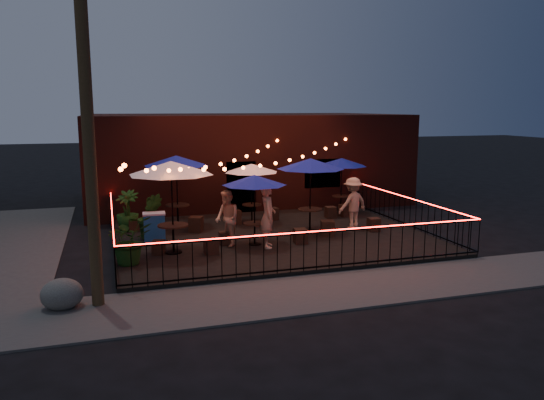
{
  "coord_description": "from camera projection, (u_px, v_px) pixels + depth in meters",
  "views": [
    {
      "loc": [
        -5.05,
        -14.31,
        4.32
      ],
      "look_at": [
        0.18,
        2.48,
        1.24
      ],
      "focal_mm": 35.0,
      "sensor_mm": 36.0,
      "label": 1
    }
  ],
  "objects": [
    {
      "name": "utility_pole",
      "position": [
        88.0,
        123.0,
        10.96
      ],
      "size": [
        0.26,
        0.26,
        8.0
      ],
      "primitive_type": "cylinder",
      "color": "#3C2F18",
      "rests_on": "ground"
    },
    {
      "name": "patron_b",
      "position": [
        227.0,
        218.0,
        16.05
      ],
      "size": [
        0.83,
        0.97,
        1.71
      ],
      "primitive_type": "imported",
      "rotation": [
        0.0,
        0.0,
        -1.32
      ],
      "color": "tan",
      "rests_on": "patio"
    },
    {
      "name": "cafe_table_2",
      "position": [
        254.0,
        181.0,
        15.99
      ],
      "size": [
        2.4,
        2.4,
        2.16
      ],
      "rotation": [
        0.0,
        0.0,
        -0.26
      ],
      "color": "black",
      "rests_on": "patio"
    },
    {
      "name": "bistro_chair_3",
      "position": [
        196.0,
        224.0,
        17.98
      ],
      "size": [
        0.57,
        0.57,
        0.51
      ],
      "primitive_type": "cube",
      "rotation": [
        0.0,
        0.0,
        2.71
      ],
      "color": "black",
      "rests_on": "patio"
    },
    {
      "name": "fence_right",
      "position": [
        405.0,
        211.0,
        18.91
      ],
      "size": [
        0.04,
        8.0,
        1.04
      ],
      "rotation": [
        0.0,
        0.0,
        1.57
      ],
      "color": "black",
      "rests_on": "patio"
    },
    {
      "name": "potted_shrub_b",
      "position": [
        150.0,
        216.0,
        17.02
      ],
      "size": [
        0.82,
        0.67,
        1.46
      ],
      "primitive_type": "imported",
      "rotation": [
        0.0,
        0.0,
        -0.02
      ],
      "color": "#153B11",
      "rests_on": "patio"
    },
    {
      "name": "cafe_table_0",
      "position": [
        171.0,
        169.0,
        14.98
      ],
      "size": [
        3.21,
        3.21,
        2.67
      ],
      "rotation": [
        0.0,
        0.0,
        0.42
      ],
      "color": "black",
      "rests_on": "patio"
    },
    {
      "name": "bistro_chair_0",
      "position": [
        159.0,
        247.0,
        15.21
      ],
      "size": [
        0.42,
        0.42,
        0.4
      ],
      "primitive_type": "cube",
      "rotation": [
        0.0,
        0.0,
        -0.3
      ],
      "color": "black",
      "rests_on": "patio"
    },
    {
      "name": "fence_left",
      "position": [
        113.0,
        230.0,
        15.98
      ],
      "size": [
        0.04,
        8.0,
        1.04
      ],
      "rotation": [
        0.0,
        0.0,
        1.57
      ],
      "color": "black",
      "rests_on": "patio"
    },
    {
      "name": "potted_shrub_c",
      "position": [
        127.0,
        211.0,
        18.04
      ],
      "size": [
        1.02,
        1.02,
        1.39
      ],
      "primitive_type": "imported",
      "rotation": [
        0.0,
        0.0,
        -0.4
      ],
      "color": "#103F12",
      "rests_on": "patio"
    },
    {
      "name": "festoon_lights",
      "position": [
        243.0,
        166.0,
        16.55
      ],
      "size": [
        10.02,
        8.72,
        1.32
      ],
      "color": "#EC531C",
      "rests_on": "ground"
    },
    {
      "name": "bistro_chair_9",
      "position": [
        374.0,
        225.0,
        18.07
      ],
      "size": [
        0.41,
        0.41,
        0.45
      ],
      "primitive_type": "cube",
      "rotation": [
        0.0,
        0.0,
        3.05
      ],
      "color": "black",
      "rests_on": "patio"
    },
    {
      "name": "patron_c",
      "position": [
        353.0,
        203.0,
        18.36
      ],
      "size": [
        1.29,
        0.96,
        1.79
      ],
      "primitive_type": "imported",
      "rotation": [
        0.0,
        0.0,
        3.42
      ],
      "color": "tan",
      "rests_on": "patio"
    },
    {
      "name": "patio",
      "position": [
        271.0,
        237.0,
        17.55
      ],
      "size": [
        10.0,
        8.0,
        0.15
      ],
      "primitive_type": "cube",
      "color": "black",
      "rests_on": "ground"
    },
    {
      "name": "cafe_table_3",
      "position": [
        252.0,
        169.0,
        19.15
      ],
      "size": [
        2.01,
        2.01,
        2.16
      ],
      "rotation": [
        0.0,
        0.0,
        0.03
      ],
      "color": "black",
      "rests_on": "patio"
    },
    {
      "name": "cafe_table_1",
      "position": [
        176.0,
        162.0,
        18.44
      ],
      "size": [
        3.02,
        3.02,
        2.52
      ],
      "rotation": [
        0.0,
        0.0,
        0.43
      ],
      "color": "black",
      "rests_on": "patio"
    },
    {
      "name": "bistro_chair_10",
      "position": [
        330.0,
        212.0,
        20.21
      ],
      "size": [
        0.38,
        0.38,
        0.43
      ],
      "primitive_type": "cube",
      "rotation": [
        0.0,
        0.0,
        -0.03
      ],
      "color": "black",
      "rests_on": "patio"
    },
    {
      "name": "bistro_chair_6",
      "position": [
        234.0,
        217.0,
        19.14
      ],
      "size": [
        0.46,
        0.46,
        0.51
      ],
      "primitive_type": "cube",
      "rotation": [
        0.0,
        0.0,
        0.07
      ],
      "color": "black",
      "rests_on": "patio"
    },
    {
      "name": "cafe_table_4",
      "position": [
        311.0,
        165.0,
        17.67
      ],
      "size": [
        2.99,
        2.99,
        2.49
      ],
      "rotation": [
        0.0,
        0.0,
        0.42
      ],
      "color": "black",
      "rests_on": "patio"
    },
    {
      "name": "bistro_chair_2",
      "position": [
        133.0,
        225.0,
        18.05
      ],
      "size": [
        0.46,
        0.46,
        0.45
      ],
      "primitive_type": "cube",
      "rotation": [
        0.0,
        0.0,
        0.26
      ],
      "color": "black",
      "rests_on": "patio"
    },
    {
      "name": "bistro_chair_11",
      "position": [
        345.0,
        210.0,
        20.5
      ],
      "size": [
        0.46,
        0.46,
        0.46
      ],
      "primitive_type": "cube",
      "rotation": [
        0.0,
        0.0,
        3.34
      ],
      "color": "black",
      "rests_on": "patio"
    },
    {
      "name": "patron_a",
      "position": [
        268.0,
        216.0,
        15.85
      ],
      "size": [
        0.62,
        0.8,
        1.93
      ],
      "primitive_type": "imported",
      "rotation": [
        0.0,
        0.0,
        1.32
      ],
      "color": "beige",
      "rests_on": "patio"
    },
    {
      "name": "potted_shrub_a",
      "position": [
        129.0,
        240.0,
        14.21
      ],
      "size": [
        1.45,
        1.35,
        1.33
      ],
      "primitive_type": "imported",
      "rotation": [
        0.0,
        0.0,
        0.3
      ],
      "color": "#15350A",
      "rests_on": "patio"
    },
    {
      "name": "bistro_chair_5",
      "position": [
        300.0,
        236.0,
        16.43
      ],
      "size": [
        0.42,
        0.42,
        0.46
      ],
      "primitive_type": "cube",
      "rotation": [
        0.0,
        0.0,
        3.05
      ],
      "color": "black",
      "rests_on": "patio"
    },
    {
      "name": "bistro_chair_7",
      "position": [
        272.0,
        214.0,
        19.86
      ],
      "size": [
        0.44,
        0.44,
        0.45
      ],
      "primitive_type": "cube",
      "rotation": [
        0.0,
        0.0,
        3.29
      ],
      "color": "black",
      "rests_on": "patio"
    },
    {
      "name": "sidewalk",
      "position": [
        336.0,
        290.0,
        12.62
      ],
      "size": [
        18.0,
        2.5,
        0.05
      ],
      "primitive_type": "cube",
      "color": "#43403E",
      "rests_on": "ground"
    },
    {
      "name": "cafe_table_5",
      "position": [
        342.0,
        163.0,
        20.93
      ],
      "size": [
        2.17,
        2.17,
        2.19
      ],
      "rotation": [
        0.0,
        0.0,
        0.1
      ],
      "color": "black",
      "rests_on": "patio"
    },
    {
      "name": "bistro_chair_8",
      "position": [
        327.0,
        228.0,
        17.4
      ],
      "size": [
        0.52,
        0.52,
        0.5
      ],
      "primitive_type": "cube",
      "rotation": [
        0.0,
        0.0,
        -0.28
      ],
      "color": "black",
      "rests_on": "patio"
    },
    {
      "name": "fence_front",
      "position": [
        317.0,
        251.0,
        13.69
      ],
      "size": [
        10.0,
        0.04,
        1.04
      ],
      "color": "black",
      "rests_on": "patio"
    },
    {
      "name": "brick_building",
      "position": [
        241.0,
        157.0,
        25.02
      ],
      "size": [
        14.0,
        8.0,
        4.0
      ],
      "color": "#35130E",
      "rests_on": "ground"
    },
    {
      "name": "cooler",
      "position": [
        154.0,
        227.0,
        16.66
      ],
      "size": [
        0.72,
        0.54,
        0.91
      ],
      "rotation": [
        0.0,
        0.0,
        -0.06
      ],
      "color": "#1F63AC",
      "rests_on": "patio"
    },
    {
      "name": "boulder",
      "position": [
        62.0,
        294.0,
        11.4
      ],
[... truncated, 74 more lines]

